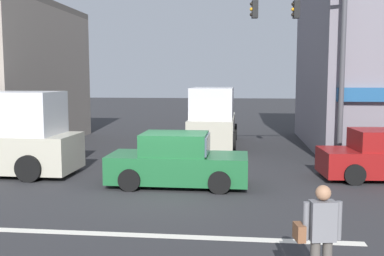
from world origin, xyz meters
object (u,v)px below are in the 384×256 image
(sedan_approaching_near, at_px, (178,162))
(street_tree, at_px, (374,53))
(box_truck_parked_curbside, at_px, (213,119))
(traffic_light_mast, at_px, (315,50))
(pedestrian_foreground_with_bag, at_px, (320,234))

(sedan_approaching_near, bearing_deg, street_tree, 40.29)
(sedan_approaching_near, relative_size, box_truck_parked_curbside, 0.73)
(traffic_light_mast, height_order, box_truck_parked_curbside, traffic_light_mast)
(pedestrian_foreground_with_bag, bearing_deg, traffic_light_mast, 82.01)
(street_tree, xyz_separation_m, sedan_approaching_near, (-7.20, -6.10, -3.50))
(box_truck_parked_curbside, bearing_deg, sedan_approaching_near, -93.54)
(traffic_light_mast, relative_size, box_truck_parked_curbside, 1.11)
(sedan_approaching_near, distance_m, box_truck_parked_curbside, 8.33)
(street_tree, height_order, traffic_light_mast, traffic_light_mast)
(traffic_light_mast, height_order, sedan_approaching_near, traffic_light_mast)
(traffic_light_mast, relative_size, pedestrian_foreground_with_bag, 3.71)
(street_tree, height_order, pedestrian_foreground_with_bag, street_tree)
(sedan_approaching_near, distance_m, pedestrian_foreground_with_bag, 7.25)
(box_truck_parked_curbside, bearing_deg, street_tree, -18.19)
(street_tree, distance_m, box_truck_parked_curbside, 7.63)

